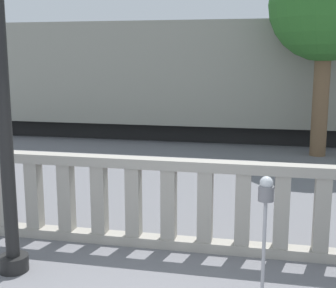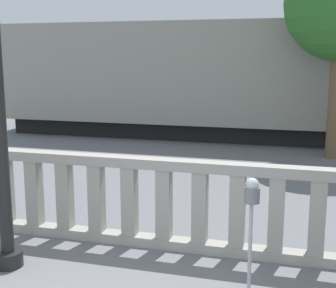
# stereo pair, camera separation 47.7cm
# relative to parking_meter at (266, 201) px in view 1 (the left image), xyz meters

# --- Properties ---
(balustrade) EXTENTS (17.50, 0.24, 1.28)m
(balustrade) POSITION_rel_parking_meter_xyz_m (-1.06, 1.20, -0.50)
(balustrade) COLOR #9E998E
(balustrade) RESTS_ON ground
(parking_meter) EXTENTS (0.17, 0.17, 1.42)m
(parking_meter) POSITION_rel_parking_meter_xyz_m (0.00, 0.00, 0.00)
(parking_meter) COLOR #99999E
(parking_meter) RESTS_ON ground
(train_near) EXTENTS (18.46, 3.19, 4.34)m
(train_near) POSITION_rel_parking_meter_xyz_m (0.04, 10.69, 0.83)
(train_near) COLOR black
(train_near) RESTS_ON ground
(train_far) EXTENTS (21.12, 3.17, 4.21)m
(train_far) POSITION_rel_parking_meter_xyz_m (-0.63, 23.63, 0.76)
(train_far) COLOR black
(train_far) RESTS_ON ground
(tree_left) EXTENTS (2.95, 2.95, 5.48)m
(tree_left) POSITION_rel_parking_meter_xyz_m (1.37, 8.16, 2.81)
(tree_left) COLOR brown
(tree_left) RESTS_ON ground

